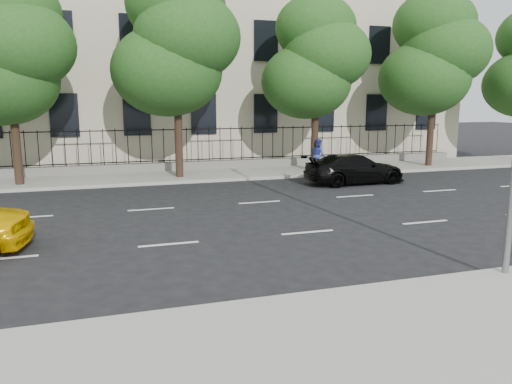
# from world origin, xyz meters

# --- Properties ---
(ground) EXTENTS (120.00, 120.00, 0.00)m
(ground) POSITION_xyz_m (0.00, 0.00, 0.00)
(ground) COLOR black
(ground) RESTS_ON ground
(near_sidewalk) EXTENTS (60.00, 4.00, 0.15)m
(near_sidewalk) POSITION_xyz_m (0.00, -4.00, 0.07)
(near_sidewalk) COLOR gray
(near_sidewalk) RESTS_ON ground
(far_sidewalk) EXTENTS (60.00, 4.00, 0.15)m
(far_sidewalk) POSITION_xyz_m (0.00, 14.00, 0.07)
(far_sidewalk) COLOR gray
(far_sidewalk) RESTS_ON ground
(lane_markings) EXTENTS (49.60, 4.62, 0.01)m
(lane_markings) POSITION_xyz_m (0.00, 4.75, 0.01)
(lane_markings) COLOR silver
(lane_markings) RESTS_ON ground
(masonry_building) EXTENTS (34.60, 12.11, 18.50)m
(masonry_building) POSITION_xyz_m (0.00, 22.95, 9.02)
(masonry_building) COLOR beige
(masonry_building) RESTS_ON ground
(iron_fence) EXTENTS (30.00, 0.50, 2.20)m
(iron_fence) POSITION_xyz_m (0.00, 15.70, 0.65)
(iron_fence) COLOR slate
(iron_fence) RESTS_ON far_sidewalk
(street_light) EXTENTS (0.25, 3.32, 8.05)m
(street_light) POSITION_xyz_m (2.50, -1.77, 5.15)
(street_light) COLOR slate
(street_light) RESTS_ON near_sidewalk
(tree_b) EXTENTS (5.53, 5.12, 8.97)m
(tree_b) POSITION_xyz_m (-8.96, 13.36, 5.84)
(tree_b) COLOR #382619
(tree_b) RESTS_ON far_sidewalk
(tree_c) EXTENTS (5.89, 5.50, 9.80)m
(tree_c) POSITION_xyz_m (-1.96, 13.36, 6.41)
(tree_c) COLOR #382619
(tree_c) RESTS_ON far_sidewalk
(tree_d) EXTENTS (5.34, 4.94, 8.84)m
(tree_d) POSITION_xyz_m (5.04, 13.36, 5.84)
(tree_d) COLOR #382619
(tree_d) RESTS_ON far_sidewalk
(tree_e) EXTENTS (5.71, 5.31, 9.46)m
(tree_e) POSITION_xyz_m (12.04, 13.36, 6.20)
(tree_e) COLOR #382619
(tree_e) RESTS_ON far_sidewalk
(black_sedan) EXTENTS (4.76, 2.09, 1.36)m
(black_sedan) POSITION_xyz_m (5.46, 9.75, 0.68)
(black_sedan) COLOR black
(black_sedan) RESTS_ON ground
(pedestrian_far) EXTENTS (0.65, 0.82, 1.67)m
(pedestrian_far) POSITION_xyz_m (5.10, 12.92, 0.98)
(pedestrian_far) COLOR #2F3B93
(pedestrian_far) RESTS_ON far_sidewalk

